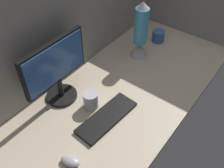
# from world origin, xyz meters

# --- Properties ---
(ground_plane) EXTENTS (1.80, 0.80, 0.03)m
(ground_plane) POSITION_xyz_m (0.00, 0.00, -0.01)
(ground_plane) COLOR tan
(cubicle_wall_back) EXTENTS (1.80, 0.06, 0.76)m
(cubicle_wall_back) POSITION_xyz_m (0.00, 0.37, 0.38)
(cubicle_wall_back) COLOR gray
(cubicle_wall_back) RESTS_ON ground_plane
(monitor) EXTENTS (0.42, 0.18, 0.38)m
(monitor) POSITION_xyz_m (-0.23, 0.25, 0.21)
(monitor) COLOR black
(monitor) RESTS_ON ground_plane
(keyboard) EXTENTS (0.38, 0.16, 0.02)m
(keyboard) POSITION_xyz_m (-0.20, -0.07, 0.01)
(keyboard) COLOR black
(keyboard) RESTS_ON ground_plane
(mouse) EXTENTS (0.08, 0.11, 0.03)m
(mouse) POSITION_xyz_m (-0.51, -0.10, 0.02)
(mouse) COLOR #99999E
(mouse) RESTS_ON ground_plane
(mug_steel) EXTENTS (0.08, 0.08, 0.10)m
(mug_steel) POSITION_xyz_m (-0.18, 0.06, 0.05)
(mug_steel) COLOR #B2B2B7
(mug_steel) RESTS_ON ground_plane
(mug_ceramic_blue) EXTENTS (0.12, 0.09, 0.09)m
(mug_ceramic_blue) POSITION_xyz_m (0.62, 0.09, 0.04)
(mug_ceramic_blue) COLOR #38569E
(mug_ceramic_blue) RESTS_ON ground_plane
(lava_lamp) EXTENTS (0.12, 0.12, 0.40)m
(lava_lamp) POSITION_xyz_m (0.39, 0.11, 0.17)
(lava_lamp) COLOR #A5A5AD
(lava_lamp) RESTS_ON ground_plane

